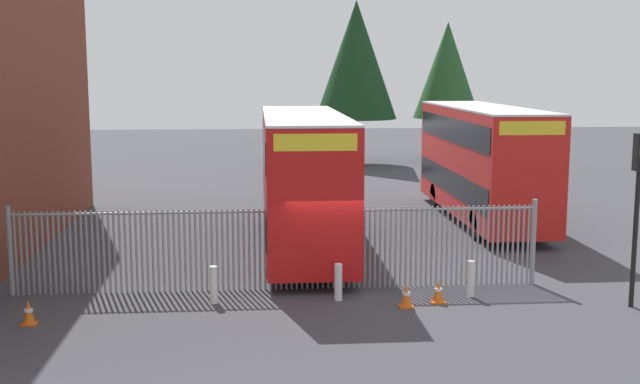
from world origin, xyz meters
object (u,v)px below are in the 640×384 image
object	(u,v)px
bollard_near_right	(471,279)
traffic_cone_by_gate	(29,313)
bollard_center_front	(338,282)
double_decker_bus_near_gate	(303,176)
bollard_near_left	(214,285)
traffic_light_kerbside	(638,188)
traffic_cone_near_kerb	(406,296)
double_decker_bus_behind_fence_left	(483,159)
traffic_cone_mid_forecourt	(438,292)

from	to	relation	value
bollard_near_right	traffic_cone_by_gate	bearing A→B (deg)	-172.24
bollard_center_front	traffic_cone_by_gate	distance (m)	7.44
bollard_near_right	double_decker_bus_near_gate	bearing A→B (deg)	124.68
bollard_near_left	traffic_light_kerbside	bearing A→B (deg)	-6.23
traffic_cone_by_gate	traffic_light_kerbside	world-z (taller)	traffic_light_kerbside
bollard_near_left	double_decker_bus_near_gate	bearing A→B (deg)	66.01
bollard_center_front	traffic_cone_near_kerb	size ratio (longest dim) A/B	1.61
traffic_cone_near_kerb	traffic_light_kerbside	size ratio (longest dim) A/B	0.14
bollard_near_right	traffic_light_kerbside	world-z (taller)	traffic_light_kerbside
bollard_center_front	traffic_cone_near_kerb	distance (m)	1.78
double_decker_bus_behind_fence_left	traffic_cone_near_kerb	distance (m)	12.19
bollard_center_front	traffic_cone_by_gate	bearing A→B (deg)	-169.16
traffic_cone_mid_forecourt	traffic_light_kerbside	distance (m)	5.46
bollard_near_right	traffic_cone_mid_forecourt	distance (m)	1.09
traffic_light_kerbside	double_decker_bus_behind_fence_left	bearing A→B (deg)	92.96
double_decker_bus_behind_fence_left	bollard_near_left	world-z (taller)	double_decker_bus_behind_fence_left
bollard_center_front	bollard_near_left	bearing A→B (deg)	-179.83
double_decker_bus_behind_fence_left	bollard_center_front	world-z (taller)	double_decker_bus_behind_fence_left
double_decker_bus_near_gate	traffic_cone_by_gate	distance (m)	10.13
traffic_cone_by_gate	double_decker_bus_behind_fence_left	bearing A→B (deg)	39.86
traffic_cone_mid_forecourt	traffic_cone_near_kerb	bearing A→B (deg)	-161.51
traffic_light_kerbside	traffic_cone_mid_forecourt	bearing A→B (deg)	171.32
traffic_cone_by_gate	traffic_cone_mid_forecourt	xyz separation A→B (m)	(9.79, 0.98, 0.00)
bollard_center_front	traffic_light_kerbside	size ratio (longest dim) A/B	0.22
bollard_near_left	traffic_cone_mid_forecourt	xyz separation A→B (m)	(5.64, -0.41, -0.19)
traffic_cone_by_gate	bollard_center_front	bearing A→B (deg)	10.84
traffic_cone_by_gate	traffic_cone_near_kerb	bearing A→B (deg)	4.39
traffic_cone_by_gate	traffic_light_kerbside	bearing A→B (deg)	1.03
traffic_cone_near_kerb	double_decker_bus_near_gate	bearing A→B (deg)	108.28
traffic_cone_near_kerb	double_decker_bus_behind_fence_left	bearing A→B (deg)	65.48
traffic_cone_by_gate	traffic_light_kerbside	distance (m)	14.74
double_decker_bus_near_gate	bollard_near_right	world-z (taller)	double_decker_bus_near_gate
double_decker_bus_behind_fence_left	traffic_cone_mid_forecourt	xyz separation A→B (m)	(-4.11, -10.63, -2.13)
double_decker_bus_near_gate	double_decker_bus_behind_fence_left	bearing A→B (deg)	31.47
double_decker_bus_near_gate	traffic_light_kerbside	xyz separation A→B (m)	(7.73, -6.97, 0.56)
bollard_near_right	traffic_light_kerbside	distance (m)	4.66
bollard_near_left	traffic_light_kerbside	world-z (taller)	traffic_light_kerbside
double_decker_bus_behind_fence_left	traffic_cone_by_gate	bearing A→B (deg)	-140.14
double_decker_bus_near_gate	double_decker_bus_behind_fence_left	world-z (taller)	same
bollard_center_front	traffic_cone_near_kerb	bearing A→B (deg)	-23.82
double_decker_bus_behind_fence_left	bollard_center_front	bearing A→B (deg)	-122.88
bollard_near_left	traffic_cone_mid_forecourt	bearing A→B (deg)	-4.18
traffic_cone_near_kerb	traffic_light_kerbside	distance (m)	6.20
double_decker_bus_near_gate	traffic_light_kerbside	bearing A→B (deg)	-42.05
bollard_near_right	traffic_cone_mid_forecourt	xyz separation A→B (m)	(-0.95, -0.49, -0.19)
double_decker_bus_behind_fence_left	traffic_cone_by_gate	distance (m)	18.23
double_decker_bus_behind_fence_left	traffic_cone_near_kerb	size ratio (longest dim) A/B	18.32
double_decker_bus_behind_fence_left	traffic_light_kerbside	distance (m)	11.37
double_decker_bus_near_gate	traffic_cone_near_kerb	size ratio (longest dim) A/B	18.32
bollard_near_right	traffic_cone_near_kerb	world-z (taller)	bollard_near_right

